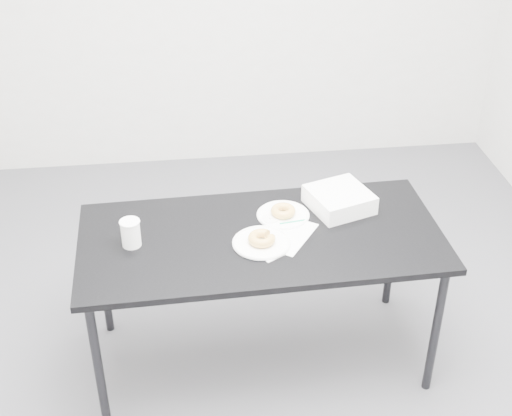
{
  "coord_description": "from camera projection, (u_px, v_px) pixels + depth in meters",
  "views": [
    {
      "loc": [
        -0.29,
        -2.71,
        2.55
      ],
      "look_at": [
        0.04,
        0.02,
        0.8
      ],
      "focal_mm": 50.0,
      "sensor_mm": 36.0,
      "label": 1
    }
  ],
  "objects": [
    {
      "name": "napkin",
      "position": [
        271.0,
        245.0,
        3.11
      ],
      "size": [
        0.25,
        0.25,
        0.0
      ],
      "primitive_type": "cube",
      "rotation": [
        0.0,
        0.0,
        0.54
      ],
      "color": "white",
      "rests_on": "table"
    },
    {
      "name": "table",
      "position": [
        261.0,
        245.0,
        3.21
      ],
      "size": [
        1.64,
        0.81,
        0.74
      ],
      "rotation": [
        0.0,
        0.0,
        0.03
      ],
      "color": "black",
      "rests_on": "floor"
    },
    {
      "name": "logo_patch",
      "position": [
        297.0,
        221.0,
        3.27
      ],
      "size": [
        0.06,
        0.06,
        0.0
      ],
      "primitive_type": "cube",
      "rotation": [
        0.0,
        0.0,
        -0.6
      ],
      "color": "green",
      "rests_on": "scorecard"
    },
    {
      "name": "donut_near",
      "position": [
        262.0,
        238.0,
        3.1
      ],
      "size": [
        0.16,
        0.16,
        0.04
      ],
      "primitive_type": "torus",
      "rotation": [
        0.0,
        0.0,
        0.4
      ],
      "color": "gold",
      "rests_on": "plate_near"
    },
    {
      "name": "plate_near",
      "position": [
        262.0,
        243.0,
        3.12
      ],
      "size": [
        0.26,
        0.26,
        0.01
      ],
      "primitive_type": "cylinder",
      "color": "white",
      "rests_on": "napkin"
    },
    {
      "name": "bakery_box",
      "position": [
        339.0,
        199.0,
        3.35
      ],
      "size": [
        0.33,
        0.33,
        0.09
      ],
      "primitive_type": "cube",
      "rotation": [
        0.0,
        0.0,
        0.32
      ],
      "color": "white",
      "rests_on": "table"
    },
    {
      "name": "cup_lid",
      "position": [
        271.0,
        219.0,
        3.28
      ],
      "size": [
        0.08,
        0.08,
        0.01
      ],
      "primitive_type": "cylinder",
      "color": "white",
      "rests_on": "table"
    },
    {
      "name": "donut_far",
      "position": [
        283.0,
        211.0,
        3.3
      ],
      "size": [
        0.13,
        0.13,
        0.04
      ],
      "primitive_type": "torus",
      "rotation": [
        0.0,
        0.0,
        -0.15
      ],
      "color": "gold",
      "rests_on": "plate_far"
    },
    {
      "name": "floor",
      "position": [
        250.0,
        341.0,
        3.67
      ],
      "size": [
        4.0,
        4.0,
        0.0
      ],
      "primitive_type": "plane",
      "color": "#4E4E54",
      "rests_on": "ground"
    },
    {
      "name": "plate_far",
      "position": [
        283.0,
        215.0,
        3.31
      ],
      "size": [
        0.24,
        0.24,
        0.01
      ],
      "primitive_type": "cylinder",
      "color": "white",
      "rests_on": "table"
    },
    {
      "name": "scorecard",
      "position": [
        284.0,
        234.0,
        3.19
      ],
      "size": [
        0.34,
        0.36,
        0.0
      ],
      "primitive_type": "cube",
      "rotation": [
        0.0,
        0.0,
        -0.6
      ],
      "color": "white",
      "rests_on": "table"
    },
    {
      "name": "pen",
      "position": [
        293.0,
        222.0,
        3.26
      ],
      "size": [
        0.13,
        0.03,
        0.01
      ],
      "primitive_type": "cylinder",
      "rotation": [
        0.0,
        1.57,
        0.15
      ],
      "color": "#0D9866",
      "rests_on": "scorecard"
    },
    {
      "name": "coffee_cup",
      "position": [
        131.0,
        233.0,
        3.08
      ],
      "size": [
        0.08,
        0.08,
        0.13
      ],
      "primitive_type": "cylinder",
      "color": "white",
      "rests_on": "table"
    }
  ]
}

